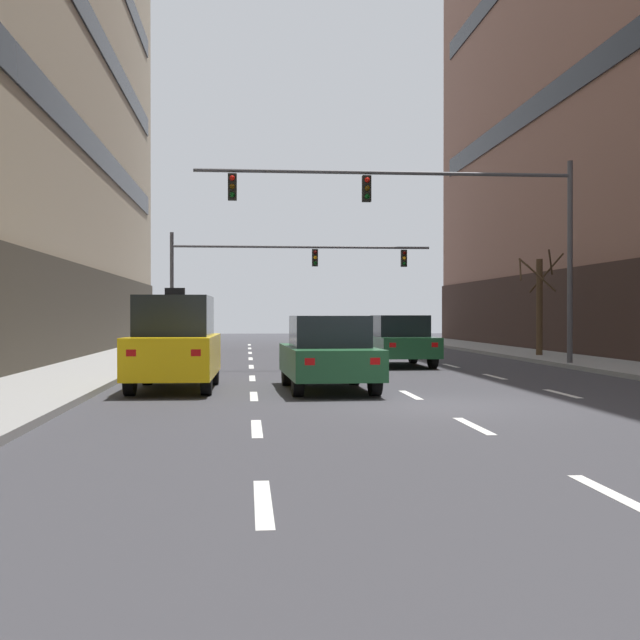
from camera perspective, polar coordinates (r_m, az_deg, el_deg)
ground_plane at (r=16.15m, az=7.56°, el=-5.76°), size 120.00×120.00×0.00m
lane_stripe_l1_s2 at (r=7.87m, az=-3.89°, el=-12.27°), size 0.16×2.00×0.01m
lane_stripe_l1_s3 at (r=12.79m, az=-4.33°, el=-7.36°), size 0.16×2.00×0.01m
lane_stripe_l1_s4 at (r=17.76m, az=-4.52°, el=-5.19°), size 0.16×2.00×0.01m
lane_stripe_l1_s5 at (r=22.74m, az=-4.63°, el=-3.97°), size 0.16×2.00×0.01m
lane_stripe_l1_s6 at (r=27.73m, az=-4.70°, el=-3.18°), size 0.16×2.00×0.01m
lane_stripe_l1_s7 at (r=32.72m, az=-4.75°, el=-2.64°), size 0.16×2.00×0.01m
lane_stripe_l1_s8 at (r=37.72m, az=-4.78°, el=-2.24°), size 0.16×2.00×0.01m
lane_stripe_l1_s9 at (r=42.71m, az=-4.81°, el=-1.93°), size 0.16×2.00×0.01m
lane_stripe_l1_s10 at (r=47.71m, az=-4.83°, el=-1.69°), size 0.16×2.00×0.01m
lane_stripe_l2_s2 at (r=8.61m, az=19.46°, el=-11.19°), size 0.16×2.00×0.01m
lane_stripe_l2_s3 at (r=13.26m, az=10.41°, el=-7.09°), size 0.16×2.00×0.01m
lane_stripe_l2_s4 at (r=18.10m, az=6.18°, el=-5.09°), size 0.16×2.00×0.01m
lane_stripe_l2_s5 at (r=23.01m, az=3.76°, el=-3.92°), size 0.16×2.00×0.01m
lane_stripe_l2_s6 at (r=27.95m, az=2.19°, el=-3.16°), size 0.16×2.00×0.01m
lane_stripe_l2_s7 at (r=32.91m, az=1.10°, el=-2.62°), size 0.16×2.00×0.01m
lane_stripe_l2_s8 at (r=37.88m, az=0.29°, el=-2.23°), size 0.16×2.00×0.01m
lane_stripe_l2_s9 at (r=42.85m, az=-0.32°, el=-1.92°), size 0.16×2.00×0.01m
lane_stripe_l2_s10 at (r=47.84m, az=-0.81°, el=-1.68°), size 0.16×2.00×0.01m
lane_stripe_l3_s4 at (r=19.03m, az=16.15°, el=-4.83°), size 0.16×2.00×0.01m
lane_stripe_l3_s5 at (r=23.75m, az=11.78°, el=-3.79°), size 0.16×2.00×0.01m
lane_stripe_l3_s6 at (r=28.56m, az=8.88°, el=-3.08°), size 0.16×2.00×0.01m
lane_stripe_l3_s7 at (r=33.43m, az=6.82°, el=-2.58°), size 0.16×2.00×0.01m
lane_stripe_l3_s8 at (r=38.33m, az=5.29°, el=-2.20°), size 0.16×2.00×0.01m
lane_stripe_l3_s9 at (r=43.26m, az=4.10°, el=-1.90°), size 0.16×2.00×0.01m
lane_stripe_l3_s10 at (r=48.20m, az=3.16°, el=-1.67°), size 0.16×2.00×0.01m
car_driving_0 at (r=18.99m, az=0.57°, el=-2.31°), size 2.04×4.59×1.70m
car_driving_1 at (r=28.17m, az=5.38°, el=-1.43°), size 2.03×4.59×1.70m
taxi_driving_2 at (r=19.48m, az=-9.84°, el=-1.55°), size 1.95×4.48×2.33m
traffic_signal_0 at (r=27.59m, az=8.06°, el=7.21°), size 12.36×0.35×6.63m
traffic_signal_1 at (r=40.92m, az=-3.25°, el=3.74°), size 12.69×0.35×5.55m
street_tree_0 at (r=33.87m, az=14.68°, el=1.20°), size 1.97×1.84×4.10m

